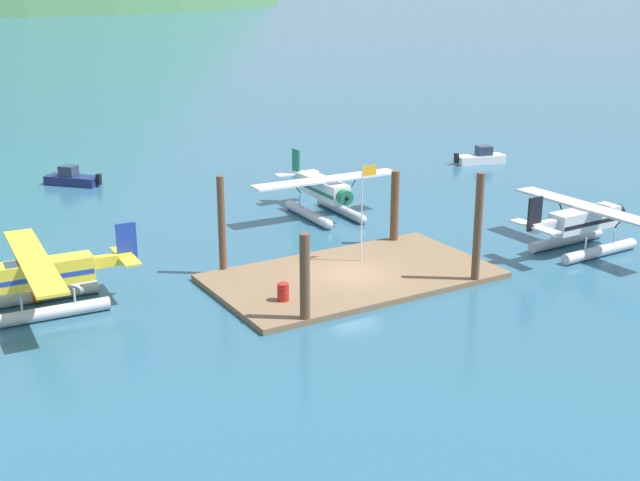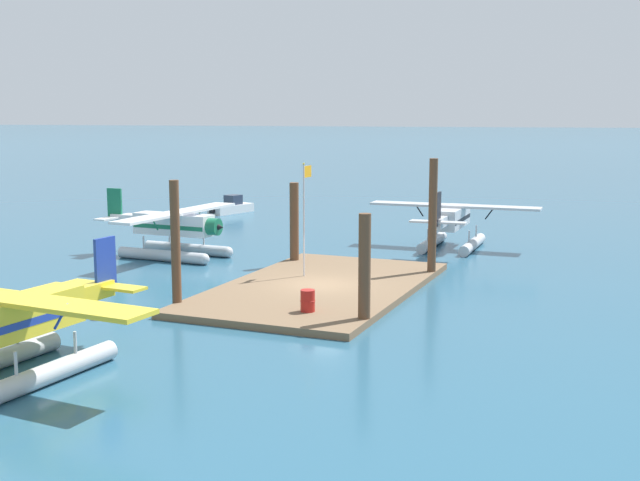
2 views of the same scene
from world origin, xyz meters
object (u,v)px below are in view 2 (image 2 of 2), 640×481
object	(u,v)px
flagpole	(305,205)
seaplane_white_bow_right	(174,230)
seaplane_yellow_port_fwd	(14,329)
boat_white_open_east	(232,207)
seaplane_silver_stbd_aft	(453,223)
fuel_drum	(308,301)

from	to	relation	value
flagpole	seaplane_white_bow_right	distance (m)	10.37
seaplane_yellow_port_fwd	seaplane_white_bow_right	distance (m)	21.36
flagpole	boat_white_open_east	xyz separation A→B (m)	(23.56, 16.96, -3.29)
seaplane_silver_stbd_aft	seaplane_white_bow_right	size ratio (longest dim) A/B	1.00
fuel_drum	seaplane_silver_stbd_aft	xyz separation A→B (m)	(19.19, -1.42, 0.84)
seaplane_silver_stbd_aft	seaplane_white_bow_right	xyz separation A→B (m)	(-9.26, 14.01, 0.00)
flagpole	seaplane_white_bow_right	xyz separation A→B (m)	(3.27, 9.59, -2.20)
flagpole	seaplane_yellow_port_fwd	world-z (taller)	flagpole
fuel_drum	seaplane_white_bow_right	xyz separation A→B (m)	(9.93, 12.60, 0.84)
flagpole	fuel_drum	world-z (taller)	flagpole
flagpole	boat_white_open_east	size ratio (longest dim) A/B	1.15
seaplane_silver_stbd_aft	seaplane_white_bow_right	world-z (taller)	same
fuel_drum	seaplane_silver_stbd_aft	distance (m)	19.26
seaplane_silver_stbd_aft	boat_white_open_east	world-z (taller)	seaplane_silver_stbd_aft
seaplane_white_bow_right	boat_white_open_east	distance (m)	21.61
fuel_drum	seaplane_silver_stbd_aft	world-z (taller)	seaplane_silver_stbd_aft
flagpole	seaplane_silver_stbd_aft	world-z (taller)	flagpole
flagpole	seaplane_white_bow_right	bearing A→B (deg)	71.15
seaplane_yellow_port_fwd	fuel_drum	bearing A→B (deg)	-28.00
fuel_drum	seaplane_yellow_port_fwd	size ratio (longest dim) A/B	0.08
seaplane_silver_stbd_aft	boat_white_open_east	xyz separation A→B (m)	(11.03, 21.38, -1.09)
fuel_drum	seaplane_yellow_port_fwd	bearing A→B (deg)	152.00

